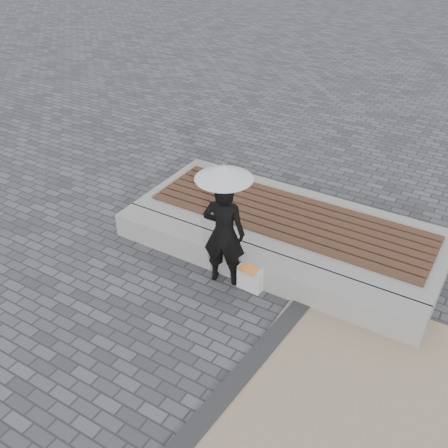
{
  "coord_description": "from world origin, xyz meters",
  "views": [
    {
      "loc": [
        2.79,
        -3.91,
        5.02
      ],
      "look_at": [
        -0.35,
        1.3,
        1.0
      ],
      "focal_mm": 41.94,
      "sensor_mm": 36.0,
      "label": 1
    }
  ],
  "objects_px": {
    "parasol": "(224,172)",
    "handbag": "(224,244)",
    "seating_ledge": "(255,266)",
    "canvas_tote": "(250,278)",
    "woman": "(224,233)"
  },
  "relations": [
    {
      "from": "parasol",
      "to": "handbag",
      "type": "bearing_deg",
      "value": 120.31
    },
    {
      "from": "seating_ledge",
      "to": "canvas_tote",
      "type": "xyz_separation_m",
      "value": [
        0.08,
        -0.28,
        -0.01
      ]
    },
    {
      "from": "seating_ledge",
      "to": "canvas_tote",
      "type": "distance_m",
      "value": 0.29
    },
    {
      "from": "handbag",
      "to": "canvas_tote",
      "type": "relative_size",
      "value": 0.79
    },
    {
      "from": "woman",
      "to": "parasol",
      "type": "bearing_deg",
      "value": 165.11
    },
    {
      "from": "woman",
      "to": "canvas_tote",
      "type": "xyz_separation_m",
      "value": [
        0.43,
        0.02,
        -0.65
      ]
    },
    {
      "from": "parasol",
      "to": "canvas_tote",
      "type": "distance_m",
      "value": 1.68
    },
    {
      "from": "woman",
      "to": "handbag",
      "type": "bearing_deg",
      "value": -74.57
    },
    {
      "from": "seating_ledge",
      "to": "canvas_tote",
      "type": "relative_size",
      "value": 13.01
    },
    {
      "from": "seating_ledge",
      "to": "woman",
      "type": "xyz_separation_m",
      "value": [
        -0.35,
        -0.3,
        0.64
      ]
    },
    {
      "from": "parasol",
      "to": "canvas_tote",
      "type": "bearing_deg",
      "value": 2.95
    },
    {
      "from": "handbag",
      "to": "seating_ledge",
      "type": "bearing_deg",
      "value": 31.98
    },
    {
      "from": "handbag",
      "to": "parasol",
      "type": "bearing_deg",
      "value": -44.25
    },
    {
      "from": "seating_ledge",
      "to": "woman",
      "type": "bearing_deg",
      "value": -139.11
    },
    {
      "from": "seating_ledge",
      "to": "handbag",
      "type": "distance_m",
      "value": 0.56
    }
  ]
}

